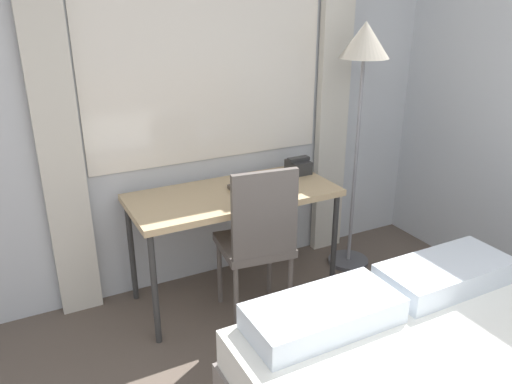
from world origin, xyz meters
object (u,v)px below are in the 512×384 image
at_px(desk, 234,201).
at_px(book, 250,188).
at_px(standing_lamp, 363,69).
at_px(telephone, 298,166).
at_px(desk_chair, 258,236).

height_order(desk, book, book).
bearing_deg(standing_lamp, telephone, 160.07).
height_order(desk_chair, telephone, desk_chair).
distance_m(desk, book, 0.13).
xyz_separation_m(desk_chair, telephone, (0.53, 0.43, 0.22)).
distance_m(standing_lamp, telephone, 0.76).
distance_m(desk, standing_lamp, 1.19).
relative_size(telephone, book, 0.60).
height_order(desk, telephone, telephone).
relative_size(desk, telephone, 8.28).
relative_size(desk_chair, book, 3.80).
xyz_separation_m(desk_chair, book, (0.10, 0.30, 0.18)).
bearing_deg(desk_chair, book, 78.87).
height_order(telephone, book, telephone).
bearing_deg(standing_lamp, desk, 179.09).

